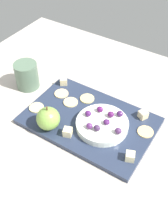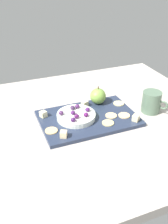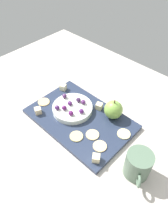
% 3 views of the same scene
% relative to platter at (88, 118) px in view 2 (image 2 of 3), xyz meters
% --- Properties ---
extents(table, '(1.20, 0.96, 0.04)m').
position_rel_platter_xyz_m(table, '(0.03, -0.01, -0.03)').
color(table, '#B7ADA4').
rests_on(table, ground).
extents(platter, '(0.39, 0.26, 0.02)m').
position_rel_platter_xyz_m(platter, '(0.00, 0.00, 0.00)').
color(platter, '#263148').
rests_on(platter, table).
extents(serving_dish, '(0.16, 0.16, 0.02)m').
position_rel_platter_xyz_m(serving_dish, '(0.05, -0.00, 0.02)').
color(serving_dish, white).
rests_on(serving_dish, platter).
extents(apple_whole, '(0.07, 0.07, 0.07)m').
position_rel_platter_xyz_m(apple_whole, '(-0.08, -0.09, 0.04)').
color(apple_whole, '#7DAA45').
rests_on(apple_whole, platter).
extents(apple_stem, '(0.01, 0.01, 0.01)m').
position_rel_platter_xyz_m(apple_stem, '(-0.08, -0.09, 0.08)').
color(apple_stem, brown).
rests_on(apple_stem, apple_whole).
extents(cheese_cube_0, '(0.03, 0.03, 0.02)m').
position_rel_platter_xyz_m(cheese_cube_0, '(0.17, -0.07, 0.02)').
color(cheese_cube_0, beige).
rests_on(cheese_cube_0, platter).
extents(cheese_cube_1, '(0.03, 0.03, 0.02)m').
position_rel_platter_xyz_m(cheese_cube_1, '(-0.17, 0.10, 0.02)').
color(cheese_cube_1, beige).
rests_on(cheese_cube_1, platter).
extents(cheese_cube_2, '(0.03, 0.03, 0.02)m').
position_rel_platter_xyz_m(cheese_cube_2, '(0.13, 0.09, 0.02)').
color(cheese_cube_2, beige).
rests_on(cheese_cube_2, platter).
extents(cheese_cube_3, '(0.03, 0.03, 0.02)m').
position_rel_platter_xyz_m(cheese_cube_3, '(-0.02, -0.09, 0.02)').
color(cheese_cube_3, beige).
rests_on(cheese_cube_3, platter).
extents(cracker_0, '(0.05, 0.05, 0.00)m').
position_rel_platter_xyz_m(cracker_0, '(-0.05, 0.07, 0.01)').
color(cracker_0, '#D4C17E').
rests_on(cracker_0, platter).
extents(cracker_1, '(0.05, 0.05, 0.00)m').
position_rel_platter_xyz_m(cracker_1, '(-0.09, 0.03, 0.01)').
color(cracker_1, '#D9BE86').
rests_on(cracker_1, platter).
extents(cracker_2, '(0.05, 0.05, 0.00)m').
position_rel_platter_xyz_m(cracker_2, '(-0.17, -0.05, 0.01)').
color(cracker_2, beige).
rests_on(cracker_2, platter).
extents(cracker_3, '(0.05, 0.05, 0.00)m').
position_rel_platter_xyz_m(cracker_3, '(-0.14, 0.05, 0.01)').
color(cracker_3, '#E3BF87').
rests_on(cracker_3, platter).
extents(cracker_4, '(0.05, 0.05, 0.00)m').
position_rel_platter_xyz_m(cracker_4, '(0.17, 0.04, 0.01)').
color(cracker_4, '#E1BC7C').
rests_on(cracker_4, platter).
extents(grape_0, '(0.02, 0.02, 0.02)m').
position_rel_platter_xyz_m(grape_0, '(0.05, -0.04, 0.04)').
color(grape_0, '#40274C').
rests_on(grape_0, serving_dish).
extents(grape_1, '(0.02, 0.02, 0.02)m').
position_rel_platter_xyz_m(grape_1, '(0.08, 0.04, 0.04)').
color(grape_1, '#421E55').
rests_on(grape_1, serving_dish).
extents(grape_2, '(0.02, 0.02, 0.02)m').
position_rel_platter_xyz_m(grape_2, '(-0.00, -0.01, 0.04)').
color(grape_2, '#4C1C5F').
rests_on(grape_2, serving_dish).
extents(grape_3, '(0.02, 0.02, 0.02)m').
position_rel_platter_xyz_m(grape_3, '(0.02, 0.03, 0.04)').
color(grape_3, '#571859').
rests_on(grape_3, serving_dish).
extents(grape_4, '(0.02, 0.02, 0.02)m').
position_rel_platter_xyz_m(grape_4, '(0.11, -0.02, 0.04)').
color(grape_4, '#4E2A59').
rests_on(grape_4, serving_dish).
extents(grape_5, '(0.02, 0.02, 0.02)m').
position_rel_platter_xyz_m(grape_5, '(0.03, -0.05, 0.04)').
color(grape_5, '#542560').
rests_on(grape_5, serving_dish).
extents(grape_6, '(0.02, 0.02, 0.02)m').
position_rel_platter_xyz_m(grape_6, '(0.06, 0.03, 0.04)').
color(grape_6, '#511754').
rests_on(grape_6, serving_dish).
extents(grape_7, '(0.02, 0.02, 0.02)m').
position_rel_platter_xyz_m(grape_7, '(0.06, -0.00, 0.04)').
color(grape_7, '#4C1E5C').
rests_on(grape_7, serving_dish).
extents(cup, '(0.09, 0.10, 0.09)m').
position_rel_platter_xyz_m(cup, '(-0.28, 0.04, 0.04)').
color(cup, '#567059').
rests_on(cup, table).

